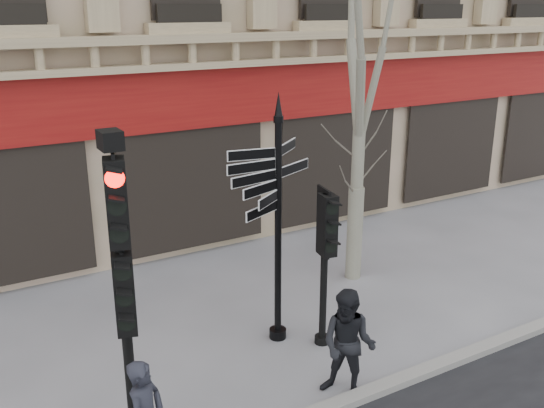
{
  "coord_description": "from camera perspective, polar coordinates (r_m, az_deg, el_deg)",
  "views": [
    {
      "loc": [
        -5.01,
        -7.26,
        5.49
      ],
      "look_at": [
        -0.45,
        0.6,
        2.51
      ],
      "focal_mm": 40.0,
      "sensor_mm": 36.0,
      "label": 1
    }
  ],
  "objects": [
    {
      "name": "traffic_signal_secondary",
      "position": [
        9.83,
        5.0,
        -3.53
      ],
      "size": [
        0.5,
        0.39,
        2.67
      ],
      "rotation": [
        0.0,
        0.0,
        -0.17
      ],
      "color": "black",
      "rests_on": "ground"
    },
    {
      "name": "kerb",
      "position": [
        9.43,
        8.89,
        -17.24
      ],
      "size": [
        80.0,
        0.25,
        0.12
      ],
      "primitive_type": "cube",
      "color": "gray",
      "rests_on": "ground"
    },
    {
      "name": "fingerpost",
      "position": [
        9.64,
        0.59,
        2.32
      ],
      "size": [
        2.15,
        2.15,
        4.25
      ],
      "rotation": [
        0.0,
        0.0,
        0.24
      ],
      "color": "black",
      "rests_on": "ground"
    },
    {
      "name": "ground",
      "position": [
        10.39,
        3.91,
        -13.77
      ],
      "size": [
        80.0,
        80.0,
        0.0
      ],
      "primitive_type": "plane",
      "color": "slate",
      "rests_on": "ground"
    },
    {
      "name": "traffic_signal_main",
      "position": [
        7.4,
        -14.09,
        -5.03
      ],
      "size": [
        0.53,
        0.44,
        4.18
      ],
      "rotation": [
        0.0,
        0.0,
        -0.26
      ],
      "color": "black",
      "rests_on": "ground"
    },
    {
      "name": "pedestrian_b",
      "position": [
        9.01,
        7.2,
        -13.02
      ],
      "size": [
        1.0,
        1.04,
        1.69
      ],
      "primitive_type": "imported",
      "rotation": [
        0.0,
        0.0,
        -0.93
      ],
      "color": "black",
      "rests_on": "ground"
    },
    {
      "name": "plane_tree",
      "position": [
        11.87,
        8.72,
        17.48
      ],
      "size": [
        2.89,
        2.89,
        7.67
      ],
      "color": "gray",
      "rests_on": "ground"
    }
  ]
}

